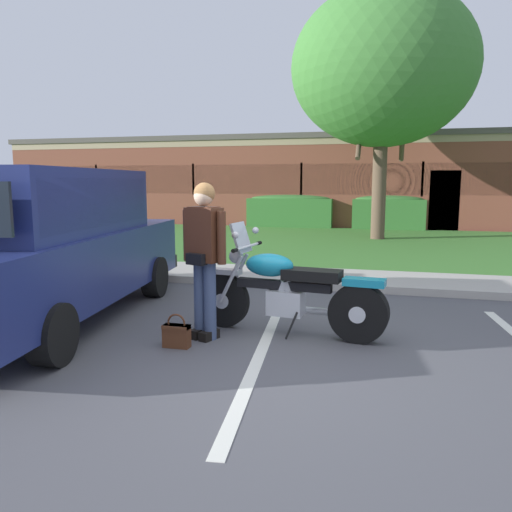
# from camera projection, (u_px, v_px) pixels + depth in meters

# --- Properties ---
(ground_plane) EXTENTS (140.00, 140.00, 0.00)m
(ground_plane) POSITION_uv_depth(u_px,v_px,m) (259.00, 354.00, 5.07)
(ground_plane) COLOR #4C4C51
(curb_strip) EXTENTS (60.00, 0.20, 0.12)m
(curb_strip) POSITION_uv_depth(u_px,v_px,m) (309.00, 285.00, 8.15)
(curb_strip) COLOR #ADA89E
(curb_strip) RESTS_ON ground
(concrete_walk) EXTENTS (60.00, 1.50, 0.08)m
(concrete_walk) POSITION_uv_depth(u_px,v_px,m) (317.00, 277.00, 8.97)
(concrete_walk) COLOR #ADA89E
(concrete_walk) RESTS_ON ground
(grass_lawn) EXTENTS (60.00, 8.83, 0.06)m
(grass_lawn) POSITION_uv_depth(u_px,v_px,m) (344.00, 244.00, 13.91)
(grass_lawn) COLOR #3D752D
(grass_lawn) RESTS_ON ground
(stall_stripe_0) EXTENTS (0.62, 4.39, 0.01)m
(stall_stripe_0) POSITION_uv_depth(u_px,v_px,m) (34.00, 328.00, 5.98)
(stall_stripe_0) COLOR silver
(stall_stripe_0) RESTS_ON ground
(stall_stripe_1) EXTENTS (0.62, 4.39, 0.01)m
(stall_stripe_1) POSITION_uv_depth(u_px,v_px,m) (263.00, 347.00, 5.27)
(stall_stripe_1) COLOR silver
(stall_stripe_1) RESTS_ON ground
(motorcycle) EXTENTS (2.24, 0.82, 1.26)m
(motorcycle) POSITION_uv_depth(u_px,v_px,m) (295.00, 292.00, 5.66)
(motorcycle) COLOR black
(motorcycle) RESTS_ON ground
(rider_person) EXTENTS (0.55, 0.37, 1.70)m
(rider_person) POSITION_uv_depth(u_px,v_px,m) (204.00, 249.00, 5.46)
(rider_person) COLOR black
(rider_person) RESTS_ON ground
(handbag) EXTENTS (0.28, 0.13, 0.36)m
(handbag) POSITION_uv_depth(u_px,v_px,m) (177.00, 334.00, 5.27)
(handbag) COLOR #562D19
(handbag) RESTS_ON ground
(parked_suv_adjacent) EXTENTS (2.50, 5.03, 1.86)m
(parked_suv_adjacent) POSITION_uv_depth(u_px,v_px,m) (42.00, 245.00, 6.13)
(parked_suv_adjacent) COLOR navy
(parked_suv_adjacent) RESTS_ON ground
(shade_tree) EXTENTS (5.14, 5.14, 7.06)m
(shade_tree) POSITION_uv_depth(u_px,v_px,m) (383.00, 68.00, 14.12)
(shade_tree) COLOR brown
(shade_tree) RESTS_ON ground
(hedge_left) EXTENTS (3.15, 0.90, 1.24)m
(hedge_left) POSITION_uv_depth(u_px,v_px,m) (290.00, 210.00, 18.84)
(hedge_left) COLOR #336B2D
(hedge_left) RESTS_ON ground
(hedge_center_left) EXTENTS (2.49, 0.90, 1.24)m
(hedge_center_left) POSITION_uv_depth(u_px,v_px,m) (389.00, 212.00, 17.94)
(hedge_center_left) COLOR #336B2D
(hedge_center_left) RESTS_ON ground
(brick_building) EXTENTS (25.15, 11.94, 3.48)m
(brick_building) POSITION_uv_depth(u_px,v_px,m) (322.00, 181.00, 24.16)
(brick_building) COLOR brown
(brick_building) RESTS_ON ground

